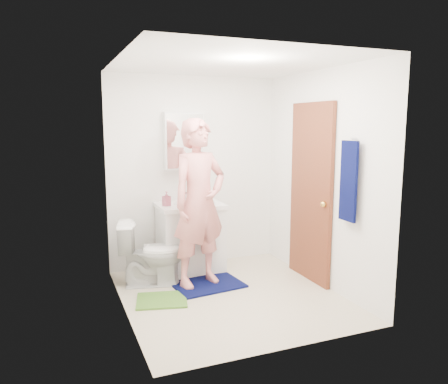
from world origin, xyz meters
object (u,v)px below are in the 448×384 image
Objects in this scene: vanity_cabinet at (190,240)px; towel at (349,181)px; medicine_cabinet at (184,141)px; toothbrush_cup at (202,197)px; toilet at (152,253)px; man at (199,203)px; soap_dispenser at (166,199)px.

vanity_cabinet is 1.00× the size of towel.
towel is (1.18, -1.71, -0.35)m from medicine_cabinet.
vanity_cabinet is 1.14× the size of medicine_cabinet.
vanity_cabinet is 0.55m from toothbrush_cup.
toilet is at bearing 145.09° from towel.
towel is 0.43× the size of man.
toilet is (-1.72, 1.20, -0.88)m from towel.
towel is 4.65× the size of soap_dispenser.
medicine_cabinet is at bearing -33.93° from toilet.
medicine_cabinet reaches higher than man.
vanity_cabinet is at bearing 67.43° from man.
man is at bearing -100.79° from toilet.
vanity_cabinet is 0.61m from soap_dispenser.
toilet is at bearing -151.04° from toothbrush_cup.
vanity_cabinet is 1.22m from medicine_cabinet.
toilet is at bearing -152.66° from vanity_cabinet.
man is (-1.23, 0.98, -0.30)m from towel.
toilet is at bearing -137.07° from medicine_cabinet.
vanity_cabinet is at bearing 5.94° from soap_dispenser.
soap_dispenser is 0.09× the size of man.
man reaches higher than soap_dispenser.
soap_dispenser is (-0.30, -0.03, 0.54)m from vanity_cabinet.
toothbrush_cup is at bearing -47.89° from toilet.
toilet is 4.30× the size of soap_dispenser.
vanity_cabinet is at bearing -49.52° from toilet.
man is at bearing -61.94° from soap_dispenser.
soap_dispenser is (-1.48, 1.45, -0.31)m from towel.
towel is at bearing -58.76° from toothbrush_cup.
toothbrush_cup is at bearing 33.14° from vanity_cabinet.
man is at bearing -111.46° from toothbrush_cup.
soap_dispenser is at bearing -174.06° from vanity_cabinet.
medicine_cabinet is 0.87× the size of towel.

